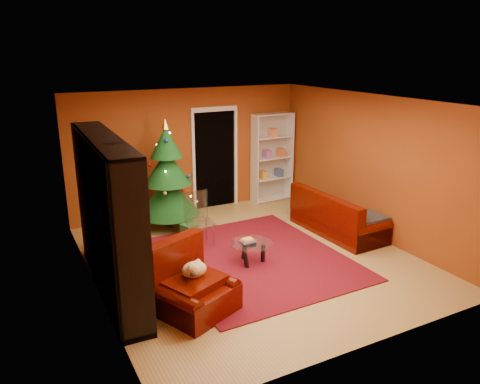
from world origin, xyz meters
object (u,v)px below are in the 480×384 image
christmas_tree (168,176)px  gift_box_red (172,215)px  armchair (195,285)px  sofa (339,212)px  coffee_table (251,253)px  dog (194,270)px  acrylic_chair (200,223)px  media_unit (108,216)px  gift_box_green (189,230)px  rug (253,258)px  white_bookshelf (272,158)px

christmas_tree → gift_box_red: christmas_tree is taller
christmas_tree → armchair: bearing=-103.2°
sofa → coffee_table: bearing=98.9°
christmas_tree → coffee_table: 2.44m
dog → coffee_table: dog is taller
dog → acrylic_chair: bearing=42.4°
media_unit → coffee_table: bearing=-3.2°
gift_box_green → coffee_table: 1.60m
rug → christmas_tree: christmas_tree is taller
armchair → dog: bearing=45.0°
gift_box_red → sofa: size_ratio=0.10×
rug → sofa: 2.07m
dog → media_unit: bearing=105.8°
christmas_tree → coffee_table: bearing=-74.2°
christmas_tree → acrylic_chair: size_ratio=2.44×
christmas_tree → coffee_table: (0.62, -2.20, -0.85)m
white_bookshelf → armchair: bearing=-134.3°
armchair → coffee_table: 1.66m
media_unit → dog: (0.84, -1.06, -0.55)m
christmas_tree → rug: bearing=-70.5°
rug → gift_box_red: gift_box_red is taller
gift_box_red → coffee_table: 2.57m
christmas_tree → armchair: size_ratio=2.16×
media_unit → sofa: size_ratio=1.53×
christmas_tree → gift_box_green: 1.15m
gift_box_green → dog: size_ratio=0.62×
gift_box_red → acrylic_chair: 1.55m
gift_box_green → sofa: sofa is taller
armchair → rug: bearing=12.8°
rug → dog: size_ratio=8.24×
gift_box_green → coffee_table: size_ratio=0.35×
sofa → coffee_table: sofa is taller
white_bookshelf → dog: white_bookshelf is taller
christmas_tree → gift_box_green: bearing=-77.8°
rug → gift_box_red: size_ratio=16.72×
rug → sofa: bearing=8.3°
sofa → coffee_table: (-2.12, -0.41, -0.22)m
christmas_tree → white_bookshelf: christmas_tree is taller
gift_box_green → rug: bearing=-67.2°
rug → christmas_tree: bearing=109.5°
acrylic_chair → armchair: bearing=-111.9°
gift_box_green → white_bookshelf: white_bookshelf is taller
gift_box_red → media_unit: bearing=-126.3°
gift_box_red → dog: 3.54m
dog → sofa: bearing=-2.4°
armchair → coffee_table: size_ratio=1.39×
christmas_tree → coffee_table: size_ratio=3.01×
gift_box_green → sofa: (2.59, -1.11, 0.29)m
armchair → sofa: 3.73m
sofa → armchair: bearing=109.1°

